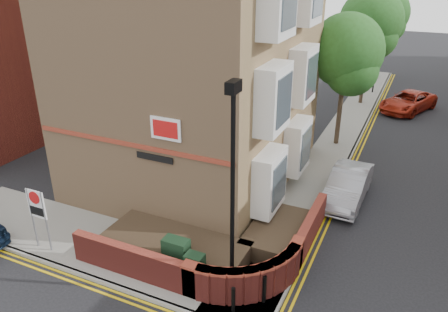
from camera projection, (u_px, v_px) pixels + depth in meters
ground at (163, 305)px, 12.46m from camera, size 120.00×120.00×0.00m
pavement_corner at (100, 244)px, 15.02m from camera, size 13.00×3.00×0.12m
pavement_main at (343, 132)px, 24.92m from camera, size 2.00×32.00×0.12m
kerb_side at (69, 270)px, 13.78m from camera, size 13.00×0.15×0.12m
kerb_main_near at (361, 134)px, 24.53m from camera, size 0.15×32.00×0.12m
yellow_lines_side at (63, 276)px, 13.60m from camera, size 13.00×0.28×0.01m
yellow_lines_main at (366, 136)px, 24.46m from camera, size 0.28×32.00×0.01m
corner_building at (201, 35)px, 17.63m from camera, size 8.95×10.40×13.60m
garden_wall at (204, 256)px, 14.53m from camera, size 6.80×6.00×1.20m
lamppost at (233, 195)px, 11.47m from camera, size 0.25×0.50×6.30m
utility_cabinet_large at (176, 256)px, 13.36m from camera, size 0.80×0.45×1.20m
utility_cabinet_small at (195, 270)px, 12.82m from camera, size 0.55×0.40×1.10m
bollard_near at (233, 301)px, 11.79m from camera, size 0.11×0.11×0.90m
bollard_far at (264, 289)px, 12.23m from camera, size 0.11×0.11×0.90m
zone_sign at (37, 209)px, 14.12m from camera, size 0.72×0.07×2.20m
tree_near at (346, 56)px, 21.40m from camera, size 3.64×3.65×6.70m
tree_mid at (370, 26)px, 27.82m from camera, size 4.03×4.03×7.42m
tree_far at (384, 17)px, 34.56m from camera, size 3.81×3.81×7.00m
traffic_light_assembly at (377, 56)px, 31.10m from camera, size 0.20×0.16×4.20m
silver_car_near at (348, 186)px, 17.67m from camera, size 1.53×4.05×1.32m
red_car_main at (408, 101)px, 28.30m from camera, size 3.74×5.08×1.28m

